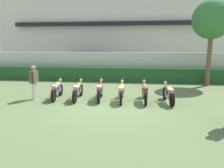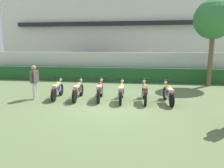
{
  "view_description": "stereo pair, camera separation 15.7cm",
  "coord_description": "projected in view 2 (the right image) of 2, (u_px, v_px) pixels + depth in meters",
  "views": [
    {
      "loc": [
        1.17,
        -8.46,
        2.51
      ],
      "look_at": [
        0.0,
        1.14,
        0.71
      ],
      "focal_mm": 33.82,
      "sensor_mm": 36.0,
      "label": 1
    },
    {
      "loc": [
        1.32,
        -8.44,
        2.51
      ],
      "look_at": [
        0.0,
        1.14,
        0.71
      ],
      "focal_mm": 33.82,
      "sensor_mm": 36.0,
      "label": 2
    }
  ],
  "objects": [
    {
      "name": "building",
      "position": [
        129.0,
        29.0,
        22.52
      ],
      "size": [
        25.44,
        6.5,
        8.39
      ],
      "color": "silver",
      "rests_on": "ground"
    },
    {
      "name": "motorcycle_in_row_3",
      "position": [
        121.0,
        91.0,
        9.46
      ],
      "size": [
        0.6,
        1.9,
        0.96
      ],
      "rotation": [
        0.0,
        0.0,
        1.61
      ],
      "color": "black",
      "rests_on": "ground"
    },
    {
      "name": "inspector_person",
      "position": [
        34.0,
        79.0,
        9.75
      ],
      "size": [
        0.22,
        0.65,
        1.59
      ],
      "color": "silver",
      "rests_on": "ground"
    },
    {
      "name": "motorcycle_in_row_2",
      "position": [
        100.0,
        90.0,
        9.71
      ],
      "size": [
        0.6,
        1.84,
        0.98
      ],
      "rotation": [
        0.0,
        0.0,
        1.65
      ],
      "color": "black",
      "rests_on": "ground"
    },
    {
      "name": "motorcycle_in_row_4",
      "position": [
        145.0,
        92.0,
        9.38
      ],
      "size": [
        0.6,
        1.93,
        0.96
      ],
      "rotation": [
        0.0,
        0.0,
        1.61
      ],
      "color": "black",
      "rests_on": "ground"
    },
    {
      "name": "compound_wall",
      "position": [
        122.0,
        66.0,
        15.17
      ],
      "size": [
        24.16,
        0.3,
        1.98
      ],
      "primitive_type": "cube",
      "color": "silver",
      "rests_on": "ground"
    },
    {
      "name": "motorcycle_in_row_5",
      "position": [
        168.0,
        93.0,
        9.16
      ],
      "size": [
        0.6,
        1.81,
        0.95
      ],
      "rotation": [
        0.0,
        0.0,
        1.68
      ],
      "color": "black",
      "rests_on": "ground"
    },
    {
      "name": "ground",
      "position": [
        108.0,
        105.0,
        8.86
      ],
      "size": [
        60.0,
        60.0,
        0.0
      ],
      "primitive_type": "plane",
      "color": "#607547"
    },
    {
      "name": "parked_car",
      "position": [
        88.0,
        63.0,
        18.12
      ],
      "size": [
        4.53,
        2.13,
        1.89
      ],
      "rotation": [
        0.0,
        0.0,
        0.02
      ],
      "color": "black",
      "rests_on": "ground"
    },
    {
      "name": "tree_near_inspector",
      "position": [
        214.0,
        20.0,
        12.38
      ],
      "size": [
        2.33,
        2.33,
        5.17
      ],
      "color": "brown",
      "rests_on": "ground"
    },
    {
      "name": "motorcycle_in_row_1",
      "position": [
        78.0,
        90.0,
        9.81
      ],
      "size": [
        0.6,
        1.9,
        0.95
      ],
      "rotation": [
        0.0,
        0.0,
        1.63
      ],
      "color": "black",
      "rests_on": "ground"
    },
    {
      "name": "hedge_row",
      "position": [
        122.0,
        74.0,
        14.58
      ],
      "size": [
        19.33,
        0.7,
        0.98
      ],
      "primitive_type": "cube",
      "color": "#235628",
      "rests_on": "ground"
    },
    {
      "name": "motorcycle_in_row_0",
      "position": [
        57.0,
        89.0,
        9.97
      ],
      "size": [
        0.6,
        1.78,
        0.95
      ],
      "rotation": [
        0.0,
        0.0,
        1.67
      ],
      "color": "black",
      "rests_on": "ground"
    }
  ]
}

